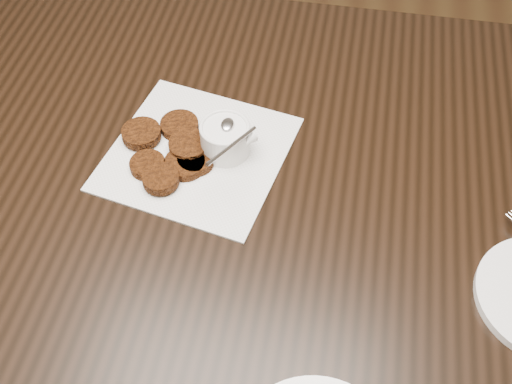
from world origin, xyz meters
TOP-DOWN VIEW (x-y plane):
  - table at (-0.01, 0.18)m, footprint 1.54×0.99m
  - napkin at (-0.02, 0.22)m, footprint 0.33×0.33m
  - sauce_ramekin at (0.02, 0.23)m, footprint 0.12×0.12m
  - patty_cluster at (-0.05, 0.20)m, footprint 0.23×0.23m

SIDE VIEW (x-z plane):
  - table at x=-0.01m, z-range 0.00..0.75m
  - napkin at x=-0.02m, z-range 0.75..0.75m
  - patty_cluster at x=-0.05m, z-range 0.75..0.78m
  - sauce_ramekin at x=0.02m, z-range 0.75..0.87m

